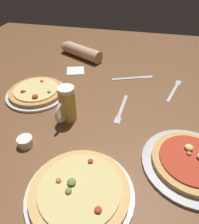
{
  "coord_description": "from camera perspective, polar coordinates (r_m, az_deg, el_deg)",
  "views": [
    {
      "loc": [
        0.16,
        -0.69,
        0.59
      ],
      "look_at": [
        0.0,
        0.0,
        0.02
      ],
      "focal_mm": 33.32,
      "sensor_mm": 36.0,
      "label": 1
    }
  ],
  "objects": [
    {
      "name": "beer_mug_dark",
      "position": [
        0.87,
        -8.94,
        1.98
      ],
      "size": [
        0.07,
        0.13,
        0.16
      ],
      "color": "gold",
      "rests_on": "ground_plane"
    },
    {
      "name": "pizza_plate_side",
      "position": [
        0.67,
        -5.43,
        -20.88
      ],
      "size": [
        0.33,
        0.33,
        0.05
      ],
      "color": "silver",
      "rests_on": "ground_plane"
    },
    {
      "name": "fork_spare",
      "position": [
        0.96,
        6.06,
        0.86
      ],
      "size": [
        0.03,
        0.22,
        0.01
      ],
      "color": "silver",
      "rests_on": "ground_plane"
    },
    {
      "name": "fork_left",
      "position": [
        1.16,
        19.81,
        5.77
      ],
      "size": [
        0.09,
        0.23,
        0.01
      ],
      "color": "silver",
      "rests_on": "ground_plane"
    },
    {
      "name": "knife_right",
      "position": [
        1.22,
        9.1,
        9.27
      ],
      "size": [
        0.23,
        0.11,
        0.01
      ],
      "color": "silver",
      "rests_on": "ground_plane"
    },
    {
      "name": "ground_plane",
      "position": [
        0.94,
        0.0,
        -1.67
      ],
      "size": [
        2.4,
        2.4,
        0.03
      ],
      "primitive_type": "cube",
      "color": "brown"
    },
    {
      "name": "napkin_folded",
      "position": [
        1.29,
        -6.61,
        11.27
      ],
      "size": [
        0.13,
        0.13,
        0.01
      ],
      "primitive_type": "cube",
      "rotation": [
        0.0,
        0.0,
        0.31
      ],
      "color": "white",
      "rests_on": "ground_plane"
    },
    {
      "name": "diner_arm",
      "position": [
        1.46,
        -5.59,
        16.35
      ],
      "size": [
        0.32,
        0.21,
        0.08
      ],
      "color": "tan",
      "rests_on": "ground_plane"
    },
    {
      "name": "pizza_plate_near",
      "position": [
        0.79,
        23.86,
        -12.5
      ],
      "size": [
        0.33,
        0.33,
        0.05
      ],
      "color": "#B2B2B7",
      "rests_on": "ground_plane"
    },
    {
      "name": "ramekin_sauce",
      "position": [
        0.83,
        -19.7,
        -7.66
      ],
      "size": [
        0.06,
        0.06,
        0.04
      ],
      "primitive_type": "cylinder",
      "color": "white",
      "rests_on": "ground_plane"
    },
    {
      "name": "pizza_plate_far",
      "position": [
        1.1,
        -16.86,
        5.27
      ],
      "size": [
        0.3,
        0.3,
        0.05
      ],
      "color": "silver",
      "rests_on": "ground_plane"
    }
  ]
}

